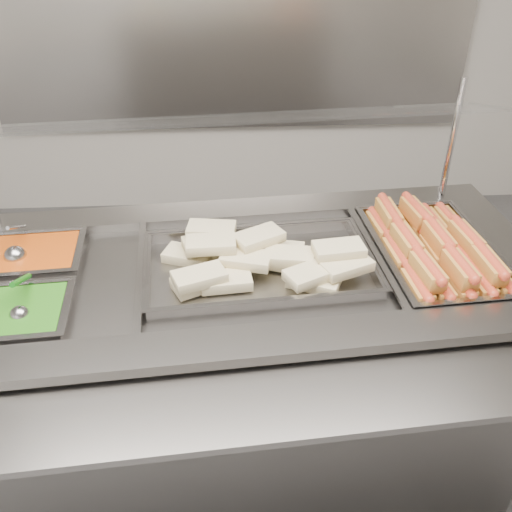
{
  "coord_description": "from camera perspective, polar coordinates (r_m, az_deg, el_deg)",
  "views": [
    {
      "loc": [
        -0.05,
        -1.2,
        1.99
      ],
      "look_at": [
        0.03,
        0.32,
        0.97
      ],
      "focal_mm": 40.0,
      "sensor_mm": 36.0,
      "label": 1
    }
  ],
  "objects": [
    {
      "name": "sneeze_guard",
      "position": [
        1.87,
        -2.64,
        13.13
      ],
      "size": [
        1.76,
        0.44,
        0.47
      ],
      "color": "silver",
      "rests_on": "steam_counter"
    },
    {
      "name": "tortilla_wraps",
      "position": [
        1.83,
        0.13,
        -0.27
      ],
      "size": [
        0.68,
        0.35,
        0.1
      ],
      "color": "#C7B985",
      "rests_on": "pan_wraps"
    },
    {
      "name": "steam_counter",
      "position": [
        2.15,
        -1.43,
        -11.3
      ],
      "size": [
        2.05,
        1.03,
        0.95
      ],
      "color": "slate",
      "rests_on": "ground"
    },
    {
      "name": "serving_spoon",
      "position": [
        1.77,
        -22.52,
        -4.89
      ],
      "size": [
        0.06,
        0.19,
        0.14
      ],
      "color": "#A2A1A6",
      "rests_on": "pan_peas"
    },
    {
      "name": "pan_peas",
      "position": [
        1.81,
        -23.1,
        -6.15
      ],
      "size": [
        0.34,
        0.28,
        0.11
      ],
      "color": "gray",
      "rests_on": "steam_counter"
    },
    {
      "name": "tray_rail",
      "position": [
        1.47,
        0.84,
        -14.33
      ],
      "size": [
        1.92,
        0.54,
        0.05
      ],
      "color": "gray",
      "rests_on": "steam_counter"
    },
    {
      "name": "hotdogs_in_buns",
      "position": [
        2.0,
        17.45,
        0.8
      ],
      "size": [
        0.36,
        0.57,
        0.12
      ],
      "color": "#AF7124",
      "rests_on": "pan_hotdogs"
    },
    {
      "name": "ladle",
      "position": [
        2.03,
        -22.91,
        0.13
      ],
      "size": [
        0.07,
        0.21,
        0.15
      ],
      "color": "#A2A1A6",
      "rests_on": "pan_beans"
    },
    {
      "name": "pan_hotdogs",
      "position": [
        2.03,
        17.27,
        -0.3
      ],
      "size": [
        0.4,
        0.61,
        0.11
      ],
      "color": "gray",
      "rests_on": "steam_counter"
    },
    {
      "name": "back_panel",
      "position": [
        3.74,
        -2.61,
        21.45
      ],
      "size": [
        3.0,
        0.04,
        1.2
      ],
      "primitive_type": "cube",
      "color": "gray",
      "rests_on": "ground"
    },
    {
      "name": "pan_beans",
      "position": [
        2.05,
        -21.4,
        -0.72
      ],
      "size": [
        0.34,
        0.28,
        0.11
      ],
      "color": "gray",
      "rests_on": "steam_counter"
    },
    {
      "name": "pan_wraps",
      "position": [
        1.86,
        0.32,
        -1.3
      ],
      "size": [
        0.75,
        0.48,
        0.07
      ],
      "color": "gray",
      "rests_on": "steam_counter"
    }
  ]
}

